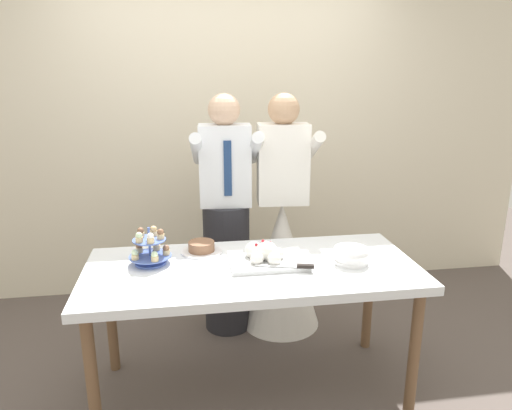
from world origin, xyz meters
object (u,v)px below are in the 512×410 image
object	(u,v)px
dessert_table	(252,278)
cupcake_stand	(150,249)
main_cake_tray	(266,256)
person_groom	(226,229)
plate_stack	(351,256)
person_bride	(282,248)
round_cake	(201,248)

from	to	relation	value
dessert_table	cupcake_stand	xyz separation A→B (m)	(-0.55, 0.12, 0.16)
cupcake_stand	main_cake_tray	distance (m)	0.64
cupcake_stand	person_groom	xyz separation A→B (m)	(0.47, 0.61, -0.12)
plate_stack	cupcake_stand	bearing A→B (deg)	171.63
main_cake_tray	person_bride	size ratio (longest dim) A/B	0.26
main_cake_tray	person_groom	bearing A→B (deg)	102.67
dessert_table	cupcake_stand	bearing A→B (deg)	167.99
cupcake_stand	round_cake	size ratio (longest dim) A/B	0.96
dessert_table	round_cake	world-z (taller)	round_cake
plate_stack	person_bride	xyz separation A→B (m)	(-0.23, 0.76, -0.24)
cupcake_stand	main_cake_tray	bearing A→B (deg)	-7.74
cupcake_stand	plate_stack	xyz separation A→B (m)	(1.09, -0.16, -0.04)
plate_stack	person_groom	bearing A→B (deg)	128.65
round_cake	cupcake_stand	bearing A→B (deg)	-156.03
main_cake_tray	person_bride	distance (m)	0.76
round_cake	person_groom	bearing A→B (deg)	68.68
round_cake	main_cake_tray	bearing A→B (deg)	-31.42
dessert_table	person_bride	size ratio (longest dim) A/B	1.08
plate_stack	person_bride	world-z (taller)	person_bride
dessert_table	main_cake_tray	world-z (taller)	main_cake_tray
person_groom	person_bride	xyz separation A→B (m)	(0.39, -0.01, -0.16)
cupcake_stand	round_cake	xyz separation A→B (m)	(0.28, 0.13, -0.06)
round_cake	dessert_table	bearing A→B (deg)	-42.68
plate_stack	round_cake	distance (m)	0.86
cupcake_stand	plate_stack	distance (m)	1.10
main_cake_tray	round_cake	bearing A→B (deg)	148.58
main_cake_tray	person_groom	size ratio (longest dim) A/B	0.26
main_cake_tray	person_bride	world-z (taller)	person_bride
dessert_table	person_groom	size ratio (longest dim) A/B	1.08
main_cake_tray	round_cake	world-z (taller)	main_cake_tray
plate_stack	round_cake	world-z (taller)	plate_stack
dessert_table	round_cake	size ratio (longest dim) A/B	7.50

